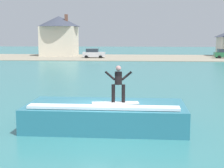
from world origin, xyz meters
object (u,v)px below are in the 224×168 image
Objects in this scene: surfer at (118,82)px; house_with_chimney at (59,34)px; wave_crest at (106,115)px; surfboard at (115,103)px; car_near_shore at (94,53)px.

house_with_chimney reaches higher than surfer.
house_with_chimney is at bearing 105.44° from wave_crest.
wave_crest is 1.83m from surfer.
surfboard is at bearing -49.87° from wave_crest.
house_with_chimney is (-8.41, 7.04, 3.86)m from car_near_shore.
surfboard reaches higher than wave_crest.
house_with_chimney is (-16.59, 58.84, 3.52)m from surfboard.
surfboard is 1.30× the size of surfer.
house_with_chimney is at bearing 105.74° from surfboard.
wave_crest is 60.59m from house_with_chimney.
surfer is 52.43m from car_near_shore.
surfer is at bearing -74.13° from house_with_chimney.
wave_crest is 3.42× the size of surfboard.
surfboard is at bearing -74.26° from house_with_chimney.
surfer reaches higher than surfboard.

